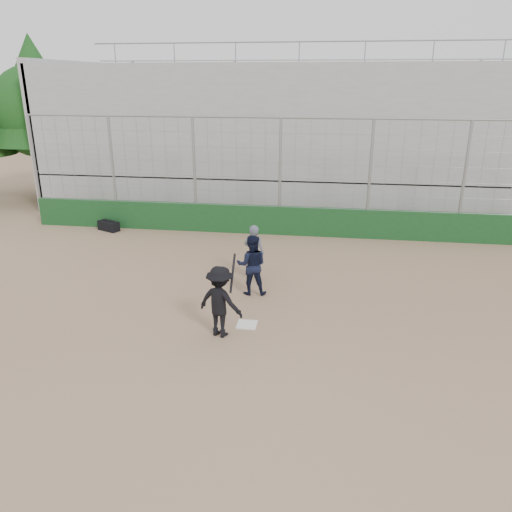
# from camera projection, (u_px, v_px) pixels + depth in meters

# --- Properties ---
(ground) EXTENTS (90.00, 90.00, 0.00)m
(ground) POSITION_uv_depth(u_px,v_px,m) (247.00, 325.00, 11.18)
(ground) COLOR brown
(ground) RESTS_ON ground
(home_plate) EXTENTS (0.44, 0.44, 0.02)m
(home_plate) POSITION_uv_depth(u_px,v_px,m) (247.00, 324.00, 11.18)
(home_plate) COLOR white
(home_plate) RESTS_ON ground
(backstop) EXTENTS (18.10, 0.25, 4.04)m
(backstop) POSITION_uv_depth(u_px,v_px,m) (279.00, 208.00, 17.38)
(backstop) COLOR #123B18
(backstop) RESTS_ON ground
(bleachers) EXTENTS (20.25, 6.70, 6.98)m
(bleachers) POSITION_uv_depth(u_px,v_px,m) (292.00, 135.00, 21.33)
(bleachers) COLOR #959595
(bleachers) RESTS_ON ground
(tree_left) EXTENTS (4.48, 4.48, 7.00)m
(tree_left) POSITION_uv_depth(u_px,v_px,m) (36.00, 99.00, 21.47)
(tree_left) COLOR #352513
(tree_left) RESTS_ON ground
(batter_at_plate) EXTENTS (1.15, 0.88, 1.74)m
(batter_at_plate) POSITION_uv_depth(u_px,v_px,m) (220.00, 301.00, 10.50)
(batter_at_plate) COLOR black
(batter_at_plate) RESTS_ON ground
(catcher_crouched) EXTENTS (0.82, 0.66, 1.08)m
(catcher_crouched) POSITION_uv_depth(u_px,v_px,m) (252.00, 275.00, 12.61)
(catcher_crouched) COLOR black
(catcher_crouched) RESTS_ON ground
(umpire) EXTENTS (0.63, 0.48, 1.40)m
(umpire) POSITION_uv_depth(u_px,v_px,m) (254.00, 255.00, 13.49)
(umpire) COLOR #505966
(umpire) RESTS_ON ground
(equipment_bag) EXTENTS (0.88, 0.66, 0.39)m
(equipment_bag) POSITION_uv_depth(u_px,v_px,m) (109.00, 226.00, 18.05)
(equipment_bag) COLOR black
(equipment_bag) RESTS_ON ground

